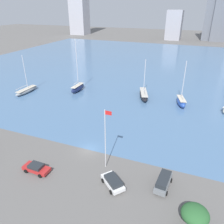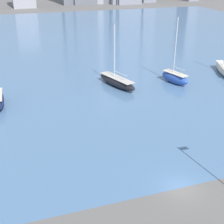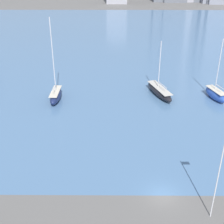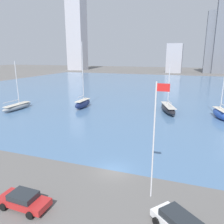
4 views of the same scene
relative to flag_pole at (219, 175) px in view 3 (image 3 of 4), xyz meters
The scene contains 6 objects.
ground_plane 8.86m from the flag_pole, 146.47° to the left, with size 500.00×500.00×0.00m, color #605E5B.
harbor_water 73.92m from the flag_pole, 94.08° to the left, with size 180.00×140.00×0.00m.
flag_pole is the anchor object (origin of this frame).
sailboat_black 35.31m from the flag_pole, 92.84° to the left, with size 5.64×10.82×11.78m.
sailboat_blue 34.72m from the flag_pole, 73.28° to the left, with size 4.01×7.15×12.84m.
sailboat_navy 40.28m from the flag_pole, 126.60° to the left, with size 2.12×7.64×17.07m.
Camera 3 is at (-6.39, -30.79, 28.29)m, focal length 50.00 mm.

